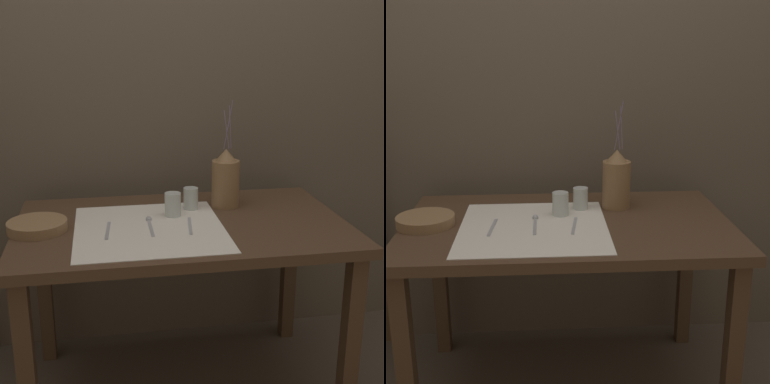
{
  "view_description": "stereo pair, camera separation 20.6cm",
  "coord_description": "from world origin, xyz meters",
  "views": [
    {
      "loc": [
        -0.3,
        -1.95,
        1.46
      ],
      "look_at": [
        0.04,
        0.0,
        0.88
      ],
      "focal_mm": 50.0,
      "sensor_mm": 36.0,
      "label": 1
    },
    {
      "loc": [
        -0.09,
        -1.98,
        1.46
      ],
      "look_at": [
        0.04,
        0.0,
        0.88
      ],
      "focal_mm": 50.0,
      "sensor_mm": 36.0,
      "label": 2
    }
  ],
  "objects": [
    {
      "name": "wooden_bowl",
      "position": [
        -0.55,
        -0.01,
        0.78
      ],
      "size": [
        0.22,
        0.22,
        0.04
      ],
      "color": "#8E6B47",
      "rests_on": "wooden_table"
    },
    {
      "name": "glass_tumbler_far",
      "position": [
        0.06,
        0.15,
        0.81
      ],
      "size": [
        0.06,
        0.06,
        0.09
      ],
      "color": "silver",
      "rests_on": "wooden_table"
    },
    {
      "name": "spoon_inner",
      "position": [
        -0.13,
        -0.0,
        0.76
      ],
      "size": [
        0.02,
        0.19,
        0.02
      ],
      "color": "#A8A8AD",
      "rests_on": "wooden_table"
    },
    {
      "name": "fork_inner",
      "position": [
        -0.29,
        -0.06,
        0.76
      ],
      "size": [
        0.03,
        0.18,
        0.0
      ],
      "color": "#A8A8AD",
      "rests_on": "wooden_table"
    },
    {
      "name": "pitcher_with_flowers",
      "position": [
        0.21,
        0.17,
        0.87
      ],
      "size": [
        0.12,
        0.12,
        0.45
      ],
      "color": "olive",
      "rests_on": "wooden_table"
    },
    {
      "name": "glass_tumbler_near",
      "position": [
        -0.02,
        0.07,
        0.81
      ],
      "size": [
        0.07,
        0.07,
        0.09
      ],
      "color": "silver",
      "rests_on": "wooden_table"
    },
    {
      "name": "stone_wall_back",
      "position": [
        0.0,
        0.5,
        1.2
      ],
      "size": [
        7.0,
        0.06,
        2.4
      ],
      "color": "brown",
      "rests_on": "ground_plane"
    },
    {
      "name": "fork_outer",
      "position": [
        0.02,
        -0.06,
        0.76
      ],
      "size": [
        0.04,
        0.18,
        0.0
      ],
      "color": "#A8A8AD",
      "rests_on": "wooden_table"
    },
    {
      "name": "wooden_table",
      "position": [
        0.0,
        0.0,
        0.66
      ],
      "size": [
        1.28,
        0.79,
        0.76
      ],
      "color": "#4C3523",
      "rests_on": "ground_plane"
    },
    {
      "name": "linen_cloth",
      "position": [
        -0.13,
        -0.06,
        0.76
      ],
      "size": [
        0.56,
        0.59,
        0.0
      ],
      "color": "white",
      "rests_on": "wooden_table"
    }
  ]
}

